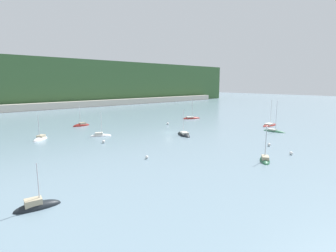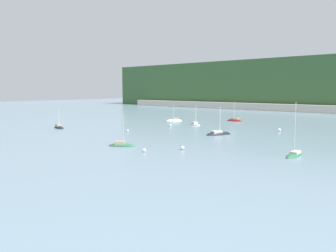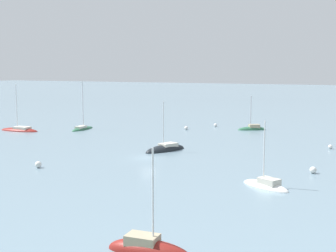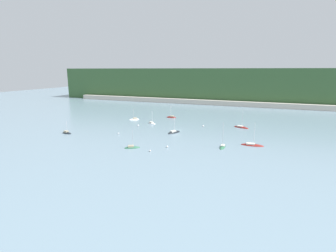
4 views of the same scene
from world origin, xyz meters
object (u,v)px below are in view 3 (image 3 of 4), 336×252
(sailboat_3, at_px, (148,252))
(sailboat_6, at_px, (82,129))
(mooring_buoy_3, at_px, (38,165))
(sailboat_8, at_px, (166,150))
(sailboat_1, at_px, (252,129))
(mooring_buoy_2, at_px, (313,170))
(mooring_buoy_1, at_px, (330,147))
(sailboat_2, at_px, (266,186))
(sailboat_5, at_px, (20,130))
(mooring_buoy_0, at_px, (215,125))
(mooring_buoy_4, at_px, (186,128))

(sailboat_3, bearing_deg, sailboat_6, 125.98)
(mooring_buoy_3, bearing_deg, sailboat_8, -118.38)
(sailboat_1, distance_m, sailboat_8, 30.32)
(sailboat_8, xyz_separation_m, mooring_buoy_2, (-23.19, 6.90, 0.35))
(sailboat_8, bearing_deg, mooring_buoy_2, 97.25)
(sailboat_1, relative_size, sailboat_6, 0.73)
(sailboat_3, xyz_separation_m, mooring_buoy_1, (-7.64, -49.82, 0.24))
(sailboat_3, height_order, mooring_buoy_2, sailboat_3)
(sailboat_2, relative_size, sailboat_5, 0.77)
(sailboat_1, relative_size, sailboat_5, 0.76)
(sailboat_3, height_order, sailboat_6, sailboat_6)
(mooring_buoy_0, bearing_deg, sailboat_3, 104.70)
(sailboat_1, relative_size, sailboat_8, 0.90)
(sailboat_3, bearing_deg, sailboat_1, 95.53)
(sailboat_6, bearing_deg, sailboat_2, -125.71)
(sailboat_3, xyz_separation_m, sailboat_8, (15.82, -37.52, -0.02))
(sailboat_1, height_order, mooring_buoy_1, sailboat_1)
(sailboat_1, distance_m, sailboat_6, 35.59)
(mooring_buoy_3, bearing_deg, mooring_buoy_1, -137.47)
(mooring_buoy_0, xyz_separation_m, mooring_buoy_4, (4.01, 7.19, 0.02))
(mooring_buoy_3, height_order, mooring_buoy_4, mooring_buoy_3)
(sailboat_3, relative_size, mooring_buoy_2, 10.14)
(sailboat_2, bearing_deg, sailboat_6, -5.23)
(sailboat_1, bearing_deg, sailboat_8, 45.04)
(sailboat_1, height_order, sailboat_3, sailboat_3)
(sailboat_5, distance_m, mooring_buoy_4, 34.41)
(sailboat_3, bearing_deg, mooring_buoy_0, 102.21)
(sailboat_2, relative_size, mooring_buoy_4, 10.09)
(sailboat_1, xyz_separation_m, sailboat_5, (43.28, 21.14, -0.03))
(sailboat_6, distance_m, mooring_buoy_3, 37.51)
(sailboat_5, distance_m, mooring_buoy_3, 38.06)
(sailboat_8, bearing_deg, sailboat_5, -79.16)
(sailboat_3, bearing_deg, mooring_buoy_2, 74.00)
(mooring_buoy_1, relative_size, mooring_buoy_2, 0.81)
(mooring_buoy_1, distance_m, mooring_buoy_4, 31.93)
(sailboat_1, height_order, sailboat_5, sailboat_5)
(sailboat_2, distance_m, mooring_buoy_0, 51.90)
(sailboat_1, height_order, mooring_buoy_3, sailboat_1)
(sailboat_8, relative_size, mooring_buoy_2, 10.36)
(mooring_buoy_1, bearing_deg, sailboat_5, 3.60)
(sailboat_3, height_order, mooring_buoy_3, sailboat_3)
(sailboat_1, distance_m, sailboat_3, 67.83)
(sailboat_2, relative_size, sailboat_8, 0.91)
(sailboat_1, height_order, mooring_buoy_2, sailboat_1)
(sailboat_6, relative_size, sailboat_8, 1.23)
(mooring_buoy_1, height_order, mooring_buoy_3, mooring_buoy_3)
(mooring_buoy_4, bearing_deg, mooring_buoy_2, 133.52)
(mooring_buoy_3, bearing_deg, sailboat_1, -108.72)
(sailboat_1, relative_size, mooring_buoy_0, 10.65)
(sailboat_8, height_order, mooring_buoy_3, sailboat_8)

